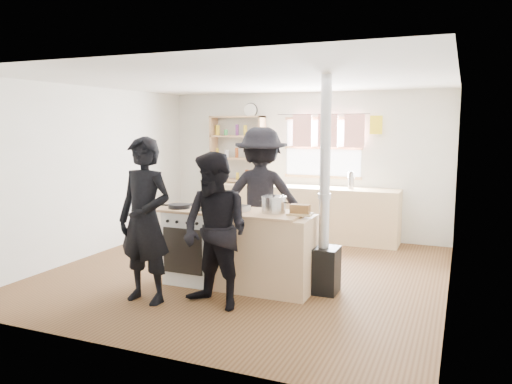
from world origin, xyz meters
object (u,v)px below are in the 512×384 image
thermos (351,181)px  stockpot_counter (274,204)px  cooking_island (239,249)px  roast_tray (232,208)px  person_near_right (215,231)px  flue_heater (324,238)px  person_near_left (145,220)px  skillet_greens (179,206)px  person_far (261,198)px  bread_board (300,210)px  stockpot_stove (217,201)px

thermos → stockpot_counter: thermos is taller
cooking_island → roast_tray: (-0.06, -0.04, 0.50)m
thermos → person_near_right: size_ratio=0.16×
thermos → cooking_island: (-0.76, -2.77, -0.57)m
thermos → roast_tray: thermos is taller
flue_heater → person_near_left: bearing=-149.2°
skillet_greens → flue_heater: flue_heater is taller
roast_tray → person_far: person_far is taller
thermos → skillet_greens: 3.25m
thermos → cooking_island: 2.93m
skillet_greens → person_near_right: 1.03m
bread_board → roast_tray: bearing=-176.1°
skillet_greens → person_near_right: size_ratio=0.17×
flue_heater → thermos: bearing=95.3°
roast_tray → person_near_left: size_ratio=0.22×
flue_heater → roast_tray: bearing=-168.3°
thermos → person_near_left: size_ratio=0.15×
thermos → person_far: person_far is taller
person_near_left → person_far: (0.64, 1.79, 0.05)m
person_near_right → bread_board: bearing=62.0°
stockpot_stove → person_near_left: 1.04m
person_near_right → person_far: bearing=110.4°
bread_board → cooking_island: bearing=-178.7°
cooking_island → person_near_left: bearing=-130.8°
stockpot_stove → stockpot_counter: (0.78, -0.08, 0.02)m
cooking_island → skillet_greens: size_ratio=7.04×
stockpot_counter → flue_heater: 0.70m
stockpot_counter → bread_board: bearing=-2.7°
bread_board → person_near_right: person_near_right is taller
stockpot_stove → person_near_right: size_ratio=0.13×
bread_board → flue_heater: size_ratio=0.12×
cooking_island → flue_heater: (1.00, 0.18, 0.18)m
skillet_greens → flue_heater: bearing=9.4°
stockpot_counter → flue_heater: flue_heater is taller
person_near_left → person_near_right: 0.81m
roast_tray → person_far: 0.98m
skillet_greens → thermos: bearing=62.4°
stockpot_counter → person_near_right: size_ratio=0.17×
thermos → bread_board: thermos is taller
stockpot_stove → person_near_left: bearing=-111.8°
cooking_island → roast_tray: roast_tray is taller
cooking_island → flue_heater: bearing=10.3°
thermos → person_near_right: bearing=-101.2°
roast_tray → person_far: bearing=91.6°
skillet_greens → stockpot_stove: (0.40, 0.22, 0.05)m
person_near_left → person_far: 1.90m
thermos → person_near_left: 3.92m
cooking_island → stockpot_stove: size_ratio=8.77×
stockpot_stove → bread_board: stockpot_stove is taller
thermos → stockpot_stove: bearing=-112.6°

